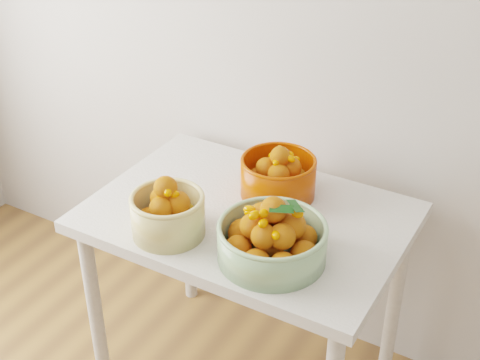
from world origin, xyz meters
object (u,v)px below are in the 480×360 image
(bowl_green, at_px, (272,238))
(bowl_orange, at_px, (278,176))
(bowl_cream, at_px, (168,213))
(table, at_px, (247,236))

(bowl_green, bearing_deg, bowl_orange, 114.23)
(bowl_green, xyz_separation_m, bowl_orange, (-0.14, 0.32, 0.00))
(bowl_cream, height_order, bowl_green, bowl_green)
(table, xyz_separation_m, bowl_cream, (-0.15, -0.22, 0.17))
(bowl_orange, bearing_deg, bowl_green, -65.77)
(table, xyz_separation_m, bowl_orange, (0.03, 0.14, 0.17))
(bowl_cream, distance_m, bowl_green, 0.33)
(table, distance_m, bowl_orange, 0.22)
(table, bearing_deg, bowl_green, -44.28)
(table, relative_size, bowl_cream, 3.35)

